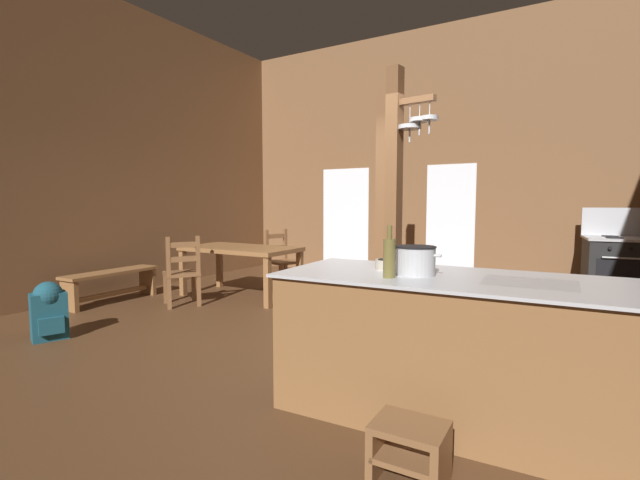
{
  "coord_description": "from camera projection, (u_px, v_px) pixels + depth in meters",
  "views": [
    {
      "loc": [
        2.35,
        -3.64,
        1.4
      ],
      "look_at": [
        -0.23,
        0.67,
        0.96
      ],
      "focal_mm": 24.68,
      "sensor_mm": 36.0,
      "label": 1
    }
  ],
  "objects": [
    {
      "name": "wall_left",
      "position": [
        78.0,
        144.0,
        6.19
      ],
      "size": [
        0.14,
        8.96,
        4.43
      ],
      "primitive_type": "cube",
      "color": "brown",
      "rests_on": "ground_plane"
    },
    {
      "name": "glazed_door_back_left",
      "position": [
        345.0,
        221.0,
        8.69
      ],
      "size": [
        1.0,
        0.01,
        2.05
      ],
      "primitive_type": "cube",
      "color": "white",
      "rests_on": "ground_plane"
    },
    {
      "name": "bench_along_left_wall",
      "position": [
        112.0,
        281.0,
        6.13
      ],
      "size": [
        0.4,
        1.34,
        0.44
      ],
      "color": "brown",
      "rests_on": "ground_plane"
    },
    {
      "name": "kitchen_island",
      "position": [
        446.0,
        346.0,
        2.86
      ],
      "size": [
        2.21,
        1.07,
        0.92
      ],
      "color": "brown",
      "rests_on": "ground_plane"
    },
    {
      "name": "step_stool",
      "position": [
        409.0,
        448.0,
        2.19
      ],
      "size": [
        0.37,
        0.29,
        0.3
      ],
      "color": "brown",
      "rests_on": "ground_plane"
    },
    {
      "name": "mixing_bowl_on_counter",
      "position": [
        389.0,
        264.0,
        3.11
      ],
      "size": [
        0.2,
        0.2,
        0.07
      ],
      "color": "#B2A893",
      "rests_on": "kitchen_island"
    },
    {
      "name": "stove_range",
      "position": [
        632.0,
        272.0,
        5.8
      ],
      "size": [
        1.22,
        0.93,
        1.32
      ],
      "color": "black",
      "rests_on": "ground_plane"
    },
    {
      "name": "bottle_tall_on_counter",
      "position": [
        389.0,
        257.0,
        2.75
      ],
      "size": [
        0.08,
        0.08,
        0.33
      ],
      "color": "brown",
      "rests_on": "kitchen_island"
    },
    {
      "name": "stockpot_on_counter",
      "position": [
        415.0,
        260.0,
        2.86
      ],
      "size": [
        0.33,
        0.26,
        0.19
      ],
      "color": "#B7BABF",
      "rests_on": "kitchen_island"
    },
    {
      "name": "support_post_with_pot_rack",
      "position": [
        396.0,
        193.0,
        4.58
      ],
      "size": [
        0.55,
        0.26,
        2.78
      ],
      "color": "brown",
      "rests_on": "ground_plane"
    },
    {
      "name": "glazed_panel_back_right",
      "position": [
        450.0,
        224.0,
        7.64
      ],
      "size": [
        0.84,
        0.01,
        2.05
      ],
      "primitive_type": "cube",
      "color": "white",
      "rests_on": "ground_plane"
    },
    {
      "name": "ladderback_chair_by_post",
      "position": [
        182.0,
        273.0,
        5.92
      ],
      "size": [
        0.61,
        0.61,
        0.95
      ],
      "color": "brown",
      "rests_on": "ground_plane"
    },
    {
      "name": "ground_plane",
      "position": [
        306.0,
        346.0,
        4.44
      ],
      "size": [
        8.27,
        8.96,
        0.1
      ],
      "primitive_type": "cube",
      "color": "#4C301C"
    },
    {
      "name": "dining_table",
      "position": [
        240.0,
        253.0,
        6.49
      ],
      "size": [
        1.71,
        0.92,
        0.74
      ],
      "color": "brown",
      "rests_on": "ground_plane"
    },
    {
      "name": "wall_back",
      "position": [
        432.0,
        156.0,
        7.79
      ],
      "size": [
        8.27,
        0.14,
        4.43
      ],
      "primitive_type": "cube",
      "color": "brown",
      "rests_on": "ground_plane"
    },
    {
      "name": "support_post_center",
      "position": [
        382.0,
        203.0,
        5.61
      ],
      "size": [
        0.14,
        0.14,
        2.78
      ],
      "color": "brown",
      "rests_on": "ground_plane"
    },
    {
      "name": "ladderback_chair_near_window",
      "position": [
        281.0,
        260.0,
        7.16
      ],
      "size": [
        0.55,
        0.55,
        0.95
      ],
      "color": "brown",
      "rests_on": "ground_plane"
    },
    {
      "name": "backpack",
      "position": [
        49.0,
        309.0,
        4.46
      ],
      "size": [
        0.37,
        0.38,
        0.6
      ],
      "color": "#194756",
      "rests_on": "ground_plane"
    }
  ]
}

